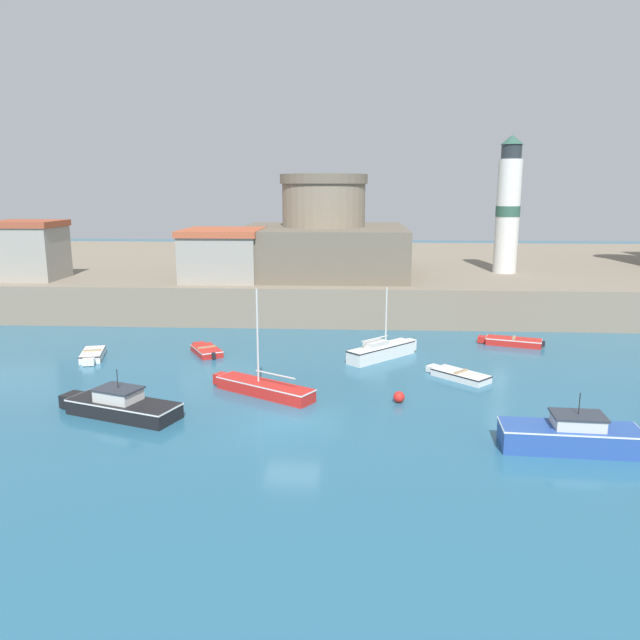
{
  "coord_description": "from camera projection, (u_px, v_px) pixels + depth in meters",
  "views": [
    {
      "loc": [
        2.76,
        -26.53,
        10.51
      ],
      "look_at": [
        0.52,
        13.16,
        2.0
      ],
      "focal_mm": 35.0,
      "sensor_mm": 36.0,
      "label": 1
    }
  ],
  "objects": [
    {
      "name": "ground_plane",
      "position": [
        292.0,
        424.0,
        28.25
      ],
      "size": [
        200.0,
        200.0,
        0.0
      ],
      "primitive_type": "plane",
      "color": "#28607F"
    },
    {
      "name": "quay_seawall",
      "position": [
        329.0,
        273.0,
        66.13
      ],
      "size": [
        120.0,
        40.0,
        3.05
      ],
      "primitive_type": "cube",
      "color": "gray",
      "rests_on": "ground"
    },
    {
      "name": "dinghy_red_0",
      "position": [
        206.0,
        350.0,
        40.04
      ],
      "size": [
        2.59,
        3.4,
        0.5
      ],
      "color": "red",
      "rests_on": "ground"
    },
    {
      "name": "sailboat_red_1",
      "position": [
        263.0,
        387.0,
        32.13
      ],
      "size": [
        5.78,
        4.06,
        5.49
      ],
      "color": "red",
      "rests_on": "ground"
    },
    {
      "name": "motorboat_blue_2",
      "position": [
        575.0,
        436.0,
        25.3
      ],
      "size": [
        6.37,
        2.16,
        2.45
      ],
      "color": "#284C9E",
      "rests_on": "ground"
    },
    {
      "name": "motorboat_black_3",
      "position": [
        120.0,
        405.0,
        29.18
      ],
      "size": [
        6.36,
        3.6,
        2.24
      ],
      "color": "black",
      "rests_on": "ground"
    },
    {
      "name": "sailboat_white_4",
      "position": [
        382.0,
        351.0,
        38.9
      ],
      "size": [
        4.58,
        4.6,
        4.47
      ],
      "color": "white",
      "rests_on": "ground"
    },
    {
      "name": "dinghy_white_5",
      "position": [
        459.0,
        375.0,
        34.83
      ],
      "size": [
        3.43,
        3.41,
        0.48
      ],
      "color": "white",
      "rests_on": "ground"
    },
    {
      "name": "dinghy_red_6",
      "position": [
        512.0,
        341.0,
        42.19
      ],
      "size": [
        4.28,
        2.33,
        0.56
      ],
      "color": "red",
      "rests_on": "ground"
    },
    {
      "name": "dinghy_white_7",
      "position": [
        92.0,
        355.0,
        38.85
      ],
      "size": [
        1.92,
        3.49,
        0.54
      ],
      "color": "white",
      "rests_on": "ground"
    },
    {
      "name": "mooring_buoy",
      "position": [
        399.0,
        397.0,
        30.96
      ],
      "size": [
        0.57,
        0.57,
        0.57
      ],
      "primitive_type": "sphere",
      "color": "red",
      "rests_on": "ground"
    },
    {
      "name": "fortress",
      "position": [
        324.0,
        241.0,
        54.26
      ],
      "size": [
        14.09,
        14.09,
        8.51
      ],
      "color": "#685E4F",
      "rests_on": "quay_seawall"
    },
    {
      "name": "lighthouse",
      "position": [
        508.0,
        208.0,
        54.17
      ],
      "size": [
        2.08,
        2.08,
        11.78
      ],
      "color": "silver",
      "rests_on": "quay_seawall"
    },
    {
      "name": "harbor_shed_near_wharf",
      "position": [
        29.0,
        250.0,
        51.05
      ],
      "size": [
        5.37,
        4.7,
        4.77
      ],
      "color": "gray",
      "rests_on": "quay_seawall"
    },
    {
      "name": "harbor_shed_mid_row",
      "position": [
        223.0,
        254.0,
        50.81
      ],
      "size": [
        6.33,
        6.7,
        4.12
      ],
      "color": "gray",
      "rests_on": "quay_seawall"
    }
  ]
}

